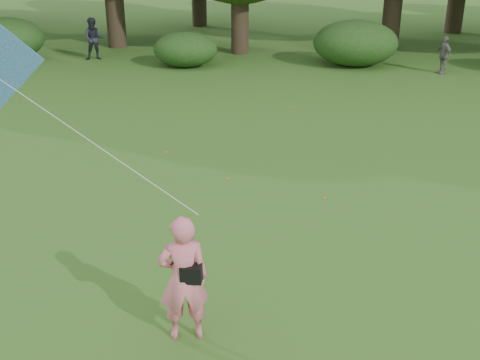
# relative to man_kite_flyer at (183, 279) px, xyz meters

# --- Properties ---
(ground) EXTENTS (100.00, 100.00, 0.00)m
(ground) POSITION_rel_man_kite_flyer_xyz_m (0.97, 0.38, -0.98)
(ground) COLOR #265114
(ground) RESTS_ON ground
(man_kite_flyer) EXTENTS (0.81, 0.63, 1.97)m
(man_kite_flyer) POSITION_rel_man_kite_flyer_xyz_m (0.00, 0.00, 0.00)
(man_kite_flyer) COLOR pink
(man_kite_flyer) RESTS_ON ground
(bystander_left) EXTENTS (1.01, 0.87, 1.80)m
(bystander_left) POSITION_rel_man_kite_flyer_xyz_m (-7.19, 18.44, -0.08)
(bystander_left) COLOR #23222E
(bystander_left) RESTS_ON ground
(bystander_right) EXTENTS (0.70, 0.93, 1.46)m
(bystander_right) POSITION_rel_man_kite_flyer_xyz_m (7.33, 17.20, -0.25)
(bystander_right) COLOR slate
(bystander_right) RESTS_ON ground
(crossbody_bag) EXTENTS (0.43, 0.20, 0.74)m
(crossbody_bag) POSITION_rel_man_kite_flyer_xyz_m (0.12, -0.03, 0.13)
(crossbody_bag) COLOR black
(crossbody_bag) RESTS_ON ground
(shrub_band) EXTENTS (39.15, 3.22, 1.88)m
(shrub_band) POSITION_rel_man_kite_flyer_xyz_m (0.25, 17.98, -0.13)
(shrub_band) COLOR #264919
(shrub_band) RESTS_ON ground
(fallen_leaves) EXTENTS (9.53, 15.47, 0.01)m
(fallen_leaves) POSITION_rel_man_kite_flyer_xyz_m (1.63, 2.74, -0.98)
(fallen_leaves) COLOR olive
(fallen_leaves) RESTS_ON ground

